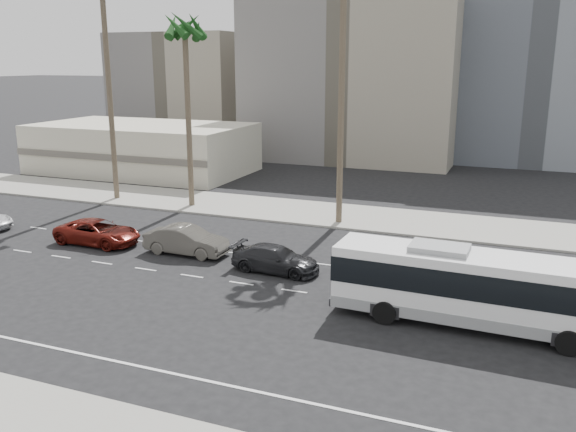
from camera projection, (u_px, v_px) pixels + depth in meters
The scene contains 11 objects.
ground at pixel (351, 299), 29.73m from camera, with size 700.00×700.00×0.00m, color black.
sidewalk_north at pixel (409, 222), 43.66m from camera, with size 120.00×7.00×0.15m, color gray.
commercial_low at pixel (143, 148), 63.16m from camera, with size 22.00×12.16×5.00m.
midrise_beige_west at pixel (359, 81), 72.24m from camera, with size 24.00×18.00×18.00m, color slate.
midrise_gray_center at pixel (541, 46), 70.43m from camera, with size 20.00×20.00×26.00m, color slate.
midrise_beige_far at pixel (191, 88), 86.37m from camera, with size 18.00×16.00×15.00m, color slate.
city_bus at pixel (474, 286), 26.36m from camera, with size 12.41×3.13×3.54m.
car_a at pixel (276, 259), 33.51m from camera, with size 5.03×2.05×1.46m, color black.
car_b at pixel (187, 240), 36.50m from camera, with size 5.20×1.81×1.71m, color #514D46.
car_c at pixel (98, 232), 38.56m from camera, with size 5.60×2.58×1.56m, color #60130D.
palm_mid at pixel (185, 34), 45.18m from camera, with size 4.79×4.79×14.82m.
Camera 1 is at (7.30, -26.94, 11.46)m, focal length 37.59 mm.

